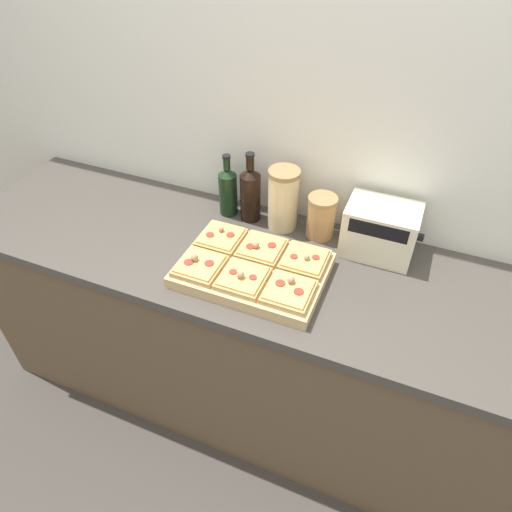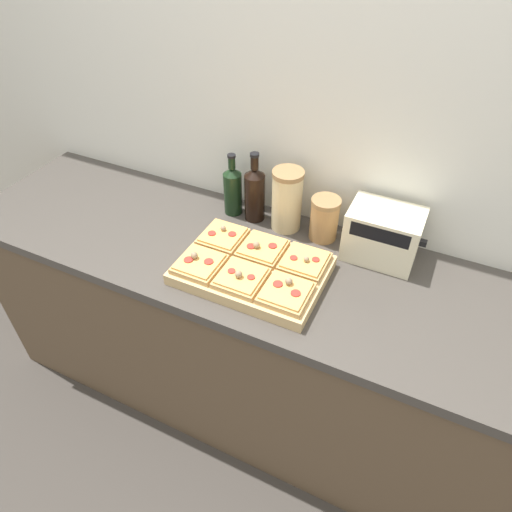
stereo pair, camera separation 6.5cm
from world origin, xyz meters
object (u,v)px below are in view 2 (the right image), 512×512
at_px(olive_oil_bottle, 233,190).
at_px(wine_bottle, 255,193).
at_px(cutting_board, 252,270).
at_px(grain_jar_tall, 287,200).
at_px(grain_jar_short, 324,219).
at_px(toaster_oven, 383,234).

xyz_separation_m(olive_oil_bottle, wine_bottle, (0.10, -0.00, 0.01)).
bearing_deg(cutting_board, grain_jar_tall, 90.70).
bearing_deg(grain_jar_short, toaster_oven, -4.29).
height_order(cutting_board, grain_jar_short, grain_jar_short).
distance_m(cutting_board, wine_bottle, 0.36).
xyz_separation_m(cutting_board, olive_oil_bottle, (-0.24, 0.31, 0.09)).
relative_size(cutting_board, toaster_oven, 1.81).
xyz_separation_m(wine_bottle, grain_jar_tall, (0.14, 0.00, 0.01)).
relative_size(olive_oil_bottle, grain_jar_tall, 1.05).
relative_size(grain_jar_tall, grain_jar_short, 1.46).
xyz_separation_m(olive_oil_bottle, grain_jar_short, (0.39, 0.00, -0.02)).
distance_m(olive_oil_bottle, toaster_oven, 0.61).
height_order(cutting_board, wine_bottle, wine_bottle).
distance_m(grain_jar_tall, toaster_oven, 0.38).
xyz_separation_m(cutting_board, toaster_oven, (0.37, 0.29, 0.08)).
xyz_separation_m(olive_oil_bottle, grain_jar_tall, (0.23, -0.00, 0.02)).
relative_size(olive_oil_bottle, grain_jar_short, 1.53).
distance_m(olive_oil_bottle, wine_bottle, 0.10).
xyz_separation_m(grain_jar_tall, toaster_oven, (0.38, -0.02, -0.03)).
relative_size(cutting_board, grain_jar_tall, 2.01).
height_order(olive_oil_bottle, wine_bottle, wine_bottle).
bearing_deg(olive_oil_bottle, grain_jar_tall, -0.00).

